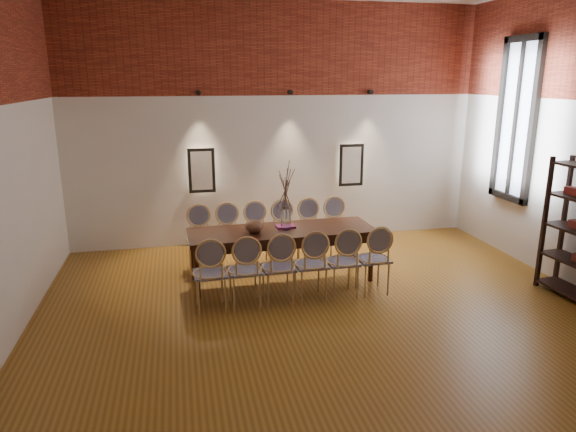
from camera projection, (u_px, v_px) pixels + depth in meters
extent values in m
cube|color=#91601F|center=(338.00, 331.00, 5.85)|extent=(7.00, 7.00, 0.02)
cube|color=silver|center=(277.00, 126.00, 8.67)|extent=(7.00, 0.10, 4.00)
cube|color=maroon|center=(277.00, 48.00, 8.28)|extent=(7.00, 0.02, 1.50)
cube|color=#FFEAC6|center=(202.00, 170.00, 8.50)|extent=(0.36, 0.06, 0.66)
cube|color=#FFEAC6|center=(351.00, 165.00, 9.03)|extent=(0.36, 0.06, 0.66)
cylinder|color=black|center=(198.00, 93.00, 8.14)|extent=(0.08, 0.10, 0.08)
cylinder|color=black|center=(290.00, 92.00, 8.45)|extent=(0.08, 0.10, 0.08)
cylinder|color=black|center=(370.00, 92.00, 8.74)|extent=(0.08, 0.10, 0.08)
cube|color=silver|center=(517.00, 120.00, 7.88)|extent=(0.02, 0.78, 2.38)
cube|color=black|center=(516.00, 120.00, 7.88)|extent=(0.08, 0.90, 2.50)
cube|color=black|center=(516.00, 120.00, 7.88)|extent=(0.06, 0.06, 2.40)
cube|color=#32150A|center=(282.00, 255.00, 7.20)|extent=(2.60, 0.91, 0.75)
cylinder|color=silver|center=(286.00, 219.00, 7.08)|extent=(0.14, 0.14, 0.30)
ellipsoid|color=brown|center=(254.00, 226.00, 6.94)|extent=(0.24, 0.24, 0.18)
cube|color=#7C1A5A|center=(286.00, 226.00, 7.20)|extent=(0.27, 0.19, 0.03)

